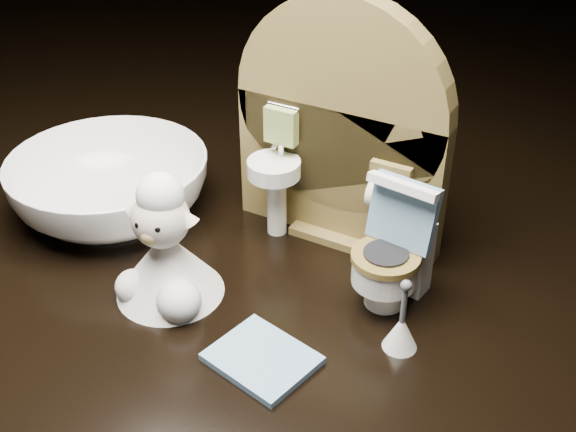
% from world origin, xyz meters
% --- Properties ---
extents(backdrop_panel, '(0.13, 0.05, 0.15)m').
position_xyz_m(backdrop_panel, '(-0.00, 0.06, 0.07)').
color(backdrop_panel, brown).
rests_on(backdrop_panel, ground).
extents(toy_toilet, '(0.04, 0.05, 0.07)m').
position_xyz_m(toy_toilet, '(0.05, 0.02, 0.03)').
color(toy_toilet, white).
rests_on(toy_toilet, ground).
extents(bath_mat, '(0.06, 0.05, 0.00)m').
position_xyz_m(bath_mat, '(0.02, -0.06, 0.00)').
color(bath_mat, '#6B94B8').
rests_on(bath_mat, ground).
extents(toilet_brush, '(0.02, 0.02, 0.04)m').
position_xyz_m(toilet_brush, '(0.07, -0.01, 0.01)').
color(toilet_brush, white).
rests_on(toilet_brush, ground).
extents(plush_lamb, '(0.06, 0.06, 0.08)m').
position_xyz_m(plush_lamb, '(-0.05, -0.04, 0.03)').
color(plush_lamb, white).
rests_on(plush_lamb, ground).
extents(ceramic_bowl, '(0.16, 0.16, 0.04)m').
position_xyz_m(ceramic_bowl, '(-0.14, 0.01, 0.02)').
color(ceramic_bowl, white).
rests_on(ceramic_bowl, ground).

